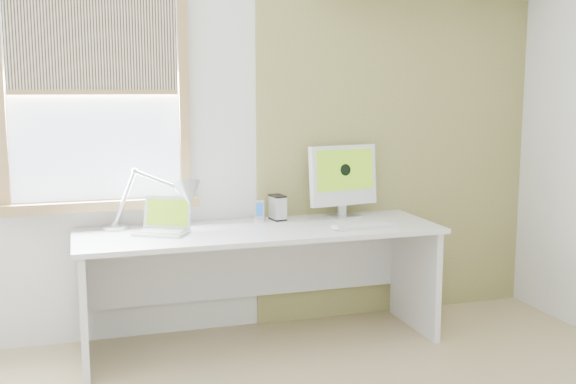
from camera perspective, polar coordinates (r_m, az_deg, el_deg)
name	(u,v)px	position (r m, az deg, el deg)	size (l,w,h in m)	color
room	(364,157)	(2.84, 6.29, 2.93)	(4.04, 3.54, 2.64)	tan
accent_wall	(397,128)	(4.83, 8.98, 5.23)	(2.00, 0.02, 2.60)	olive
window	(95,93)	(4.31, -15.66, 7.87)	(1.20, 0.14, 1.42)	#9D7946
desk	(258,258)	(4.30, -2.49, -5.43)	(2.20, 0.70, 0.73)	silver
desk_lamp	(174,198)	(4.17, -9.38, -0.49)	(0.62, 0.38, 0.37)	#B9BCBE
laptop	(164,224)	(4.14, -10.19, -2.61)	(0.37, 0.35, 0.21)	#B9BCBE
phone_dock	(259,216)	(4.39, -2.37, -1.99)	(0.08, 0.08, 0.14)	#B9BCBE
external_drive	(277,208)	(4.45, -0.87, -1.29)	(0.10, 0.14, 0.16)	#B9BCBE
imac	(343,177)	(4.55, 4.57, 1.25)	(0.49, 0.20, 0.47)	#B9BCBE
keyboard	(366,226)	(4.25, 6.43, -2.81)	(0.41, 0.14, 0.02)	white
mouse	(336,227)	(4.16, 4.01, -2.91)	(0.07, 0.11, 0.03)	white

